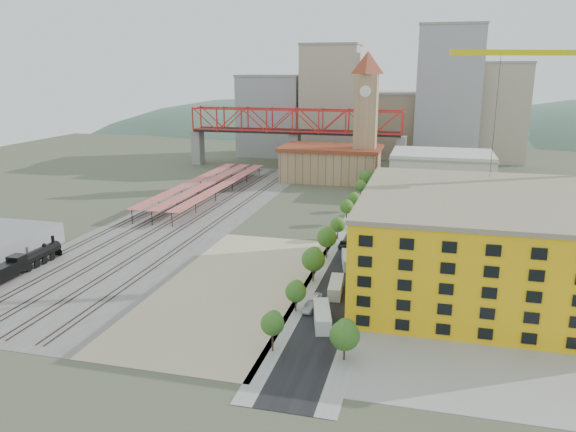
% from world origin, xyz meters
% --- Properties ---
extents(ground, '(400.00, 400.00, 0.00)m').
position_xyz_m(ground, '(0.00, 0.00, 0.00)').
color(ground, '#474C38').
rests_on(ground, ground).
extents(ballast_strip, '(36.00, 165.00, 0.06)m').
position_xyz_m(ballast_strip, '(-36.00, 17.50, 0.03)').
color(ballast_strip, '#605E59').
rests_on(ballast_strip, ground).
extents(dirt_lot, '(28.00, 67.00, 0.06)m').
position_xyz_m(dirt_lot, '(-4.00, -31.50, 0.03)').
color(dirt_lot, tan).
rests_on(dirt_lot, ground).
extents(street_asphalt, '(12.00, 170.00, 0.06)m').
position_xyz_m(street_asphalt, '(16.00, 15.00, 0.03)').
color(street_asphalt, black).
rests_on(street_asphalt, ground).
extents(sidewalk_west, '(3.00, 170.00, 0.04)m').
position_xyz_m(sidewalk_west, '(10.50, 15.00, 0.02)').
color(sidewalk_west, gray).
rests_on(sidewalk_west, ground).
extents(sidewalk_east, '(3.00, 170.00, 0.04)m').
position_xyz_m(sidewalk_east, '(21.50, 15.00, 0.02)').
color(sidewalk_east, gray).
rests_on(sidewalk_east, ground).
extents(construction_pad, '(50.00, 90.00, 0.06)m').
position_xyz_m(construction_pad, '(45.00, -20.00, 0.03)').
color(construction_pad, gray).
rests_on(construction_pad, ground).
extents(rail_tracks, '(26.56, 160.00, 0.18)m').
position_xyz_m(rail_tracks, '(-37.80, 17.50, 0.15)').
color(rail_tracks, '#382B23').
rests_on(rail_tracks, ground).
extents(platform_canopies, '(16.00, 80.00, 4.12)m').
position_xyz_m(platform_canopies, '(-41.00, 45.00, 3.99)').
color(platform_canopies, '#CB654E').
rests_on(platform_canopies, ground).
extents(station_hall, '(38.00, 24.00, 13.10)m').
position_xyz_m(station_hall, '(-5.00, 82.00, 6.67)').
color(station_hall, tan).
rests_on(station_hall, ground).
extents(clock_tower, '(12.00, 12.00, 52.00)m').
position_xyz_m(clock_tower, '(8.00, 79.99, 28.70)').
color(clock_tower, tan).
rests_on(clock_tower, ground).
extents(parking_garage, '(34.00, 26.00, 14.00)m').
position_xyz_m(parking_garage, '(36.00, 70.00, 7.00)').
color(parking_garage, silver).
rests_on(parking_garage, ground).
extents(truss_bridge, '(94.00, 9.60, 25.60)m').
position_xyz_m(truss_bridge, '(-25.00, 105.00, 18.86)').
color(truss_bridge, gray).
rests_on(truss_bridge, ground).
extents(construction_building, '(44.60, 50.60, 18.80)m').
position_xyz_m(construction_building, '(42.00, -20.00, 9.41)').
color(construction_building, yellow).
rests_on(construction_building, ground).
extents(street_trees, '(15.40, 124.40, 8.00)m').
position_xyz_m(street_trees, '(16.00, 5.00, 0.00)').
color(street_trees, '#33591A').
rests_on(street_trees, ground).
extents(skyline, '(133.00, 46.00, 60.00)m').
position_xyz_m(skyline, '(7.47, 142.31, 22.81)').
color(skyline, '#9EA0A3').
rests_on(skyline, ground).
extents(distant_hills, '(647.00, 264.00, 227.00)m').
position_xyz_m(distant_hills, '(45.28, 260.00, -79.54)').
color(distant_hills, '#4C6B59').
rests_on(distant_hills, ground).
extents(locomotive, '(2.87, 22.15, 5.54)m').
position_xyz_m(locomotive, '(-50.00, -33.34, 2.07)').
color(locomotive, black).
rests_on(locomotive, ground).
extents(site_trailer_a, '(4.91, 10.17, 2.69)m').
position_xyz_m(site_trailer_a, '(16.00, -43.75, 1.35)').
color(site_trailer_a, silver).
rests_on(site_trailer_a, ground).
extents(site_trailer_b, '(3.17, 9.33, 2.51)m').
position_xyz_m(site_trailer_b, '(16.00, -30.03, 1.25)').
color(site_trailer_b, silver).
rests_on(site_trailer_b, ground).
extents(site_trailer_c, '(4.27, 9.62, 2.55)m').
position_xyz_m(site_trailer_c, '(16.00, -13.91, 1.27)').
color(site_trailer_c, silver).
rests_on(site_trailer_c, ground).
extents(site_trailer_d, '(3.80, 9.37, 2.49)m').
position_xyz_m(site_trailer_d, '(16.00, -5.79, 1.25)').
color(site_trailer_d, silver).
rests_on(site_trailer_d, ground).
extents(car_0, '(2.20, 4.25, 1.38)m').
position_xyz_m(car_0, '(13.00, -34.95, 0.69)').
color(car_0, white).
rests_on(car_0, ground).
extents(car_1, '(2.30, 4.86, 1.54)m').
position_xyz_m(car_1, '(13.00, -39.34, 0.77)').
color(car_1, gray).
rests_on(car_1, ground).
extents(car_2, '(2.30, 4.84, 1.33)m').
position_xyz_m(car_2, '(13.00, -1.17, 0.67)').
color(car_2, black).
rests_on(car_2, ground).
extents(car_3, '(2.04, 4.85, 1.40)m').
position_xyz_m(car_3, '(13.00, 28.88, 0.70)').
color(car_3, '#1A254E').
rests_on(car_3, ground).
extents(car_4, '(2.08, 4.61, 1.54)m').
position_xyz_m(car_4, '(19.00, -25.43, 0.77)').
color(car_4, silver).
rests_on(car_4, ground).
extents(car_5, '(1.94, 4.79, 1.55)m').
position_xyz_m(car_5, '(19.00, -26.84, 0.77)').
color(car_5, '#9FA0A4').
rests_on(car_5, ground).
extents(car_6, '(2.67, 5.71, 1.58)m').
position_xyz_m(car_6, '(19.00, 10.28, 0.79)').
color(car_6, black).
rests_on(car_6, ground).
extents(car_7, '(2.25, 5.32, 1.53)m').
position_xyz_m(car_7, '(19.00, 36.24, 0.77)').
color(car_7, navy).
rests_on(car_7, ground).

